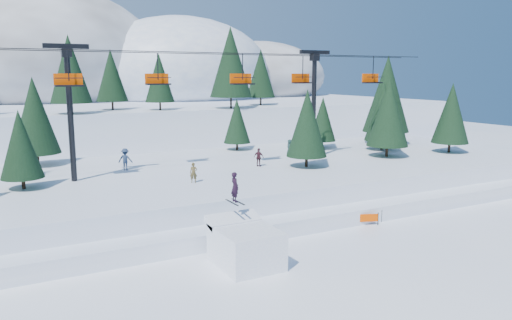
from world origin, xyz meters
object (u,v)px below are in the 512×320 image
jump_kicker (245,244)px  banner_far (389,210)px  chairlift (205,89)px  banner_near (359,218)px

jump_kicker → banner_far: (13.70, 3.26, -0.64)m
chairlift → banner_near: chairlift is taller
jump_kicker → banner_near: jump_kicker is taller
jump_kicker → chairlift: bearing=75.3°
jump_kicker → banner_near: 10.73m
banner_near → banner_far: 3.38m
banner_far → banner_near: bearing=-170.4°
banner_near → chairlift: bearing=115.6°
jump_kicker → chairlift: (4.12, 15.70, 8.14)m
banner_near → jump_kicker: bearing=-165.4°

